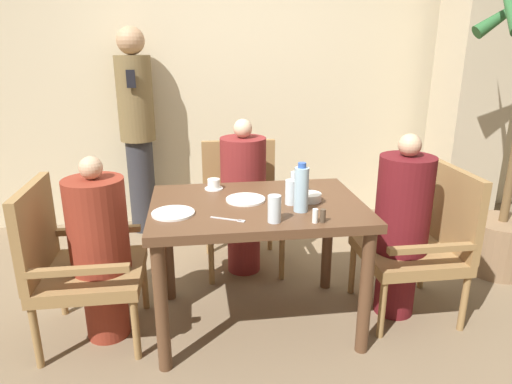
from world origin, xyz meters
name	(u,v)px	position (x,y,z in m)	size (l,w,h in m)	color
ground_plane	(257,321)	(0.00, 0.00, 0.00)	(16.00, 16.00, 0.00)	#7A664C
wall_back	(228,69)	(0.00, 1.83, 1.40)	(8.00, 0.06, 2.80)	beige
pillar_stone	(472,76)	(2.07, 1.38, 1.35)	(0.48, 0.48, 2.70)	#BCAD8E
dining_table	(257,221)	(0.00, 0.00, 0.65)	(1.18, 0.82, 0.77)	brown
chair_left_side	(73,260)	(-1.02, 0.00, 0.48)	(0.56, 0.56, 0.91)	olive
diner_in_left_chair	(100,248)	(-0.87, 0.00, 0.54)	(0.32, 0.32, 1.06)	maroon
chair_far_side	(241,202)	(0.00, 0.84, 0.48)	(0.56, 0.56, 0.91)	olive
diner_in_far_chair	(243,196)	(0.00, 0.69, 0.58)	(0.32, 0.32, 1.13)	maroon
chair_right_side	(423,239)	(1.02, 0.00, 0.48)	(0.56, 0.56, 0.91)	olive
diner_in_right_chair	(401,225)	(0.87, 0.00, 0.58)	(0.32, 0.32, 1.13)	#5B1419
standing_host	(137,126)	(-0.80, 1.59, 0.94)	(0.30, 0.33, 1.75)	#2D2D33
potted_palm	(508,194)	(1.86, 0.42, 0.60)	(0.62, 0.64, 2.14)	#896B4C
plate_main_left	(246,199)	(-0.06, 0.05, 0.77)	(0.22, 0.22, 0.01)	white
plate_main_right	(173,213)	(-0.46, -0.12, 0.77)	(0.22, 0.22, 0.01)	white
teacup_with_saucer	(214,185)	(-0.23, 0.29, 0.79)	(0.11, 0.11, 0.06)	white
bowl_small	(310,197)	(0.30, -0.01, 0.79)	(0.13, 0.13, 0.04)	white
water_bottle	(301,189)	(0.21, -0.16, 0.89)	(0.08, 0.08, 0.26)	#A3C6DB
glass_tall_near	(296,183)	(0.25, 0.11, 0.83)	(0.07, 0.07, 0.14)	silver
glass_tall_mid	(274,209)	(0.04, -0.30, 0.83)	(0.07, 0.07, 0.14)	silver
glass_tall_far	(291,192)	(0.18, -0.05, 0.83)	(0.07, 0.07, 0.14)	silver
salt_shaker	(315,216)	(0.24, -0.33, 0.80)	(0.03, 0.03, 0.07)	white
pepper_shaker	(323,216)	(0.28, -0.33, 0.80)	(0.03, 0.03, 0.07)	#4C3D2D
fork_beside_plate	(231,220)	(-0.17, -0.24, 0.77)	(0.17, 0.10, 0.00)	silver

